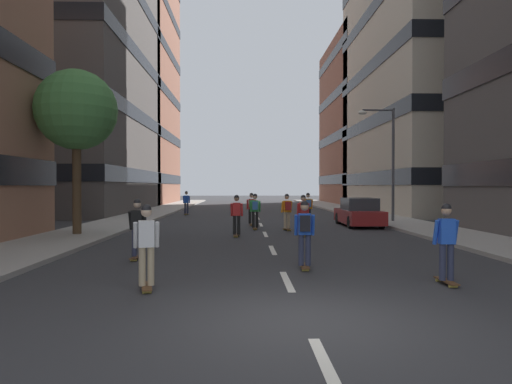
# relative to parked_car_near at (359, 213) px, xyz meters

# --- Properties ---
(ground_plane) EXTENTS (140.71, 140.71, 0.00)m
(ground_plane) POSITION_rel_parked_car_near_xyz_m (-5.21, 6.53, -0.70)
(ground_plane) COLOR #333335
(sidewalk_left) EXTENTS (3.20, 64.49, 0.14)m
(sidewalk_left) POSITION_rel_parked_car_near_xyz_m (-13.23, 9.46, -0.63)
(sidewalk_left) COLOR #9E9991
(sidewalk_left) RESTS_ON ground_plane
(sidewalk_right) EXTENTS (3.20, 64.49, 0.14)m
(sidewalk_right) POSITION_rel_parked_car_near_xyz_m (2.80, 9.46, -0.63)
(sidewalk_right) COLOR #9E9991
(sidewalk_right) RESTS_ON ground_plane
(lane_markings) EXTENTS (0.16, 52.20, 0.01)m
(lane_markings) POSITION_rel_parked_car_near_xyz_m (-5.21, 6.07, -0.70)
(lane_markings) COLOR silver
(lane_markings) RESTS_ON ground_plane
(building_left_mid) EXTENTS (14.76, 19.49, 24.91)m
(building_left_mid) POSITION_rel_parked_car_near_xyz_m (-22.15, 14.02, 11.85)
(building_left_mid) COLOR #4C4744
(building_left_mid) RESTS_ON ground_plane
(building_left_far) EXTENTS (14.76, 16.59, 29.63)m
(building_left_far) POSITION_rel_parked_car_near_xyz_m (-22.15, 30.38, 14.21)
(building_left_far) COLOR brown
(building_left_far) RESTS_ON ground_plane
(building_right_mid) EXTENTS (14.76, 19.90, 32.42)m
(building_right_mid) POSITION_rel_parked_car_near_xyz_m (11.72, 14.02, 15.60)
(building_right_mid) COLOR #BCB29E
(building_right_mid) RESTS_ON ground_plane
(building_right_far) EXTENTS (14.76, 17.02, 19.48)m
(building_right_far) POSITION_rel_parked_car_near_xyz_m (11.72, 30.38, 9.13)
(building_right_far) COLOR brown
(building_right_far) RESTS_ON ground_plane
(parked_car_near) EXTENTS (1.82, 4.40, 1.52)m
(parked_car_near) POSITION_rel_parked_car_near_xyz_m (0.00, 0.00, 0.00)
(parked_car_near) COLOR maroon
(parked_car_near) RESTS_ON ground_plane
(street_tree_near) EXTENTS (3.37, 3.37, 6.92)m
(street_tree_near) POSITION_rel_parked_car_near_xyz_m (-13.23, -4.76, 4.63)
(street_tree_near) COLOR #4C3823
(street_tree_near) RESTS_ON sidewalk_left
(streetlamp_right) EXTENTS (2.13, 0.30, 6.50)m
(streetlamp_right) POSITION_rel_parked_car_near_xyz_m (2.11, 1.92, 3.44)
(streetlamp_right) COLOR #3F3F44
(streetlamp_right) RESTS_ON sidewalk_right
(skater_0) EXTENTS (0.55, 0.91, 1.78)m
(skater_0) POSITION_rel_parked_car_near_xyz_m (-10.44, 9.94, 0.29)
(skater_0) COLOR brown
(skater_0) RESTS_ON ground_plane
(skater_1) EXTENTS (0.55, 0.91, 1.78)m
(skater_1) POSITION_rel_parked_car_near_xyz_m (-6.48, -4.83, 0.29)
(skater_1) COLOR brown
(skater_1) RESTS_ON ground_plane
(skater_2) EXTENTS (0.57, 0.92, 1.78)m
(skater_2) POSITION_rel_parked_car_near_xyz_m (-4.07, -2.21, 0.32)
(skater_2) COLOR brown
(skater_2) RESTS_ON ground_plane
(skater_3) EXTENTS (0.54, 0.91, 1.78)m
(skater_3) POSITION_rel_parked_car_near_xyz_m (-5.61, -1.71, 0.32)
(skater_3) COLOR brown
(skater_3) RESTS_ON ground_plane
(skater_4) EXTENTS (0.57, 0.92, 1.78)m
(skater_4) POSITION_rel_parked_car_near_xyz_m (-8.21, -14.71, 0.29)
(skater_4) COLOR brown
(skater_4) RESTS_ON ground_plane
(skater_5) EXTENTS (0.53, 0.90, 1.78)m
(skater_5) POSITION_rel_parked_car_near_xyz_m (-1.76, -14.37, 0.29)
(skater_5) COLOR brown
(skater_5) RESTS_ON ground_plane
(skater_6) EXTENTS (0.54, 0.91, 1.78)m
(skater_6) POSITION_rel_parked_car_near_xyz_m (-2.59, 1.00, 0.32)
(skater_6) COLOR brown
(skater_6) RESTS_ON ground_plane
(skater_7) EXTENTS (0.54, 0.91, 1.78)m
(skater_7) POSITION_rel_parked_car_near_xyz_m (-3.61, -4.70, 0.32)
(skater_7) COLOR brown
(skater_7) RESTS_ON ground_plane
(skater_8) EXTENTS (0.53, 0.90, 1.78)m
(skater_8) POSITION_rel_parked_car_near_xyz_m (-5.75, 0.74, 0.32)
(skater_8) COLOR brown
(skater_8) RESTS_ON ground_plane
(skater_9) EXTENTS (0.54, 0.91, 1.78)m
(skater_9) POSITION_rel_parked_car_near_xyz_m (-4.61, -12.44, 0.32)
(skater_9) COLOR brown
(skater_9) RESTS_ON ground_plane
(skater_10) EXTENTS (0.55, 0.92, 1.78)m
(skater_10) POSITION_rel_parked_car_near_xyz_m (-9.31, -10.77, 0.29)
(skater_10) COLOR brown
(skater_10) RESTS_ON ground_plane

